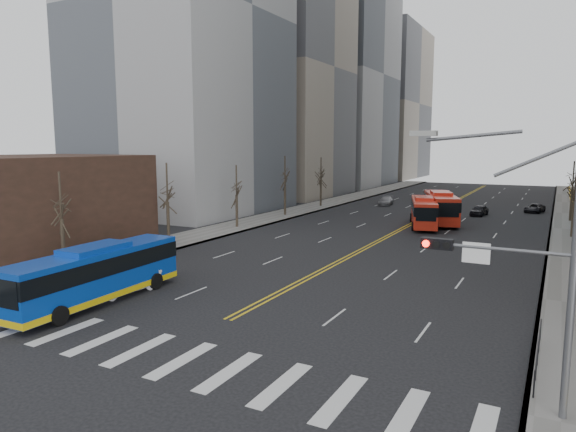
{
  "coord_description": "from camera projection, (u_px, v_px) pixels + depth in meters",
  "views": [
    {
      "loc": [
        14.63,
        -15.92,
        8.9
      ],
      "look_at": [
        1.0,
        9.77,
        4.88
      ],
      "focal_mm": 32.0,
      "sensor_mm": 36.0,
      "label": 1
    }
  ],
  "objects": [
    {
      "name": "car_dark_mid",
      "position": [
        479.0,
        210.0,
        65.39
      ],
      "size": [
        2.11,
        4.09,
        1.33
      ],
      "primitive_type": "imported",
      "rotation": [
        0.0,
        0.0,
        -0.14
      ],
      "color": "black",
      "rests_on": "ground"
    },
    {
      "name": "storefront",
      "position": [
        22.0,
        203.0,
        43.94
      ],
      "size": [
        14.0,
        18.0,
        8.0
      ],
      "color": "#2E2017",
      "rests_on": "ground"
    },
    {
      "name": "signal_mast",
      "position": [
        523.0,
        271.0,
        16.64
      ],
      "size": [
        5.37,
        0.37,
        9.39
      ],
      "color": "slate",
      "rests_on": "ground"
    },
    {
      "name": "street_trees",
      "position": [
        329.0,
        183.0,
        54.84
      ],
      "size": [
        35.2,
        47.2,
        7.6
      ],
      "color": "black",
      "rests_on": "ground"
    },
    {
      "name": "crosswalk",
      "position": [
        161.0,
        355.0,
        21.94
      ],
      "size": [
        26.7,
        4.0,
        0.01
      ],
      "color": "silver",
      "rests_on": "ground"
    },
    {
      "name": "red_bus_far",
      "position": [
        441.0,
        205.0,
        59.19
      ],
      "size": [
        6.28,
        11.71,
        3.63
      ],
      "color": "red",
      "rests_on": "ground"
    },
    {
      "name": "blue_bus",
      "position": [
        96.0,
        273.0,
        29.03
      ],
      "size": [
        2.98,
        11.42,
        3.32
      ],
      "color": "#0B3AAA",
      "rests_on": "ground"
    },
    {
      "name": "pedestrian_railing",
      "position": [
        538.0,
        349.0,
        20.44
      ],
      "size": [
        0.06,
        6.06,
        1.02
      ],
      "color": "black",
      "rests_on": "sidewalk_right"
    },
    {
      "name": "ground",
      "position": [
        161.0,
        355.0,
        21.94
      ],
      "size": [
        220.0,
        220.0,
        0.0
      ],
      "primitive_type": "plane",
      "color": "black"
    },
    {
      "name": "centerline",
      "position": [
        436.0,
        211.0,
        70.07
      ],
      "size": [
        0.55,
        100.0,
        0.01
      ],
      "color": "gold",
      "rests_on": "ground"
    },
    {
      "name": "car_silver",
      "position": [
        386.0,
        201.0,
        76.92
      ],
      "size": [
        2.33,
        4.57,
        1.27
      ],
      "primitive_type": "imported",
      "rotation": [
        0.0,
        0.0,
        0.13
      ],
      "color": "gray",
      "rests_on": "ground"
    },
    {
      "name": "office_towers",
      "position": [
        462.0,
        46.0,
        78.56
      ],
      "size": [
        83.0,
        134.0,
        58.0
      ],
      "color": "gray",
      "rests_on": "ground"
    },
    {
      "name": "car_dark_far",
      "position": [
        535.0,
        208.0,
        68.44
      ],
      "size": [
        2.75,
        4.48,
        1.16
      ],
      "primitive_type": "imported",
      "rotation": [
        0.0,
        0.0,
        -0.21
      ],
      "color": "black",
      "rests_on": "ground"
    },
    {
      "name": "sidewalk_left",
      "position": [
        296.0,
        211.0,
        68.97
      ],
      "size": [
        5.0,
        130.0,
        0.15
      ],
      "primitive_type": "cube",
      "color": "slate",
      "rests_on": "ground"
    },
    {
      "name": "car_white",
      "position": [
        123.0,
        281.0,
        30.93
      ],
      "size": [
        2.18,
        4.89,
        1.56
      ],
      "primitive_type": "imported",
      "rotation": [
        0.0,
        0.0,
        -0.12
      ],
      "color": "white",
      "rests_on": "ground"
    },
    {
      "name": "red_bus_near",
      "position": [
        424.0,
        210.0,
        56.4
      ],
      "size": [
        5.18,
        10.66,
        3.32
      ],
      "color": "red",
      "rests_on": "ground"
    }
  ]
}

